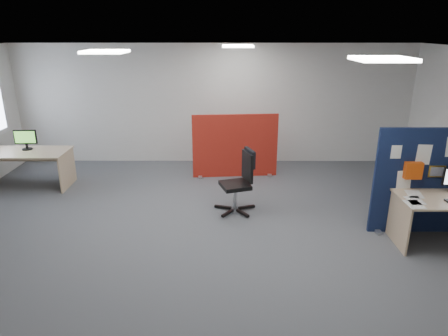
{
  "coord_description": "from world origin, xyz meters",
  "views": [
    {
      "loc": [
        0.26,
        -5.57,
        2.98
      ],
      "look_at": [
        0.24,
        0.11,
        1.0
      ],
      "focal_mm": 32.0,
      "sensor_mm": 36.0,
      "label": 1
    }
  ],
  "objects_px": {
    "second_desk": "(26,159)",
    "office_chair": "(241,177)",
    "red_divider": "(235,146)",
    "monitor_second": "(26,139)",
    "navy_divider": "(439,182)"
  },
  "relations": [
    {
      "from": "second_desk",
      "to": "office_chair",
      "type": "height_order",
      "value": "office_chair"
    },
    {
      "from": "red_divider",
      "to": "monitor_second",
      "type": "distance_m",
      "value": 4.16
    },
    {
      "from": "red_divider",
      "to": "second_desk",
      "type": "relative_size",
      "value": 1.06
    },
    {
      "from": "navy_divider",
      "to": "monitor_second",
      "type": "distance_m",
      "value": 7.4
    },
    {
      "from": "navy_divider",
      "to": "red_divider",
      "type": "xyz_separation_m",
      "value": [
        -3.0,
        2.46,
        -0.17
      ]
    },
    {
      "from": "navy_divider",
      "to": "monitor_second",
      "type": "bearing_deg",
      "value": 164.42
    },
    {
      "from": "navy_divider",
      "to": "red_divider",
      "type": "bearing_deg",
      "value": 140.68
    },
    {
      "from": "navy_divider",
      "to": "second_desk",
      "type": "bearing_deg",
      "value": 165.15
    },
    {
      "from": "office_chair",
      "to": "navy_divider",
      "type": "bearing_deg",
      "value": -32.53
    },
    {
      "from": "second_desk",
      "to": "office_chair",
      "type": "relative_size",
      "value": 1.57
    },
    {
      "from": "monitor_second",
      "to": "navy_divider",
      "type": "bearing_deg",
      "value": -18.02
    },
    {
      "from": "red_divider",
      "to": "navy_divider",
      "type": "bearing_deg",
      "value": -43.96
    },
    {
      "from": "red_divider",
      "to": "second_desk",
      "type": "height_order",
      "value": "red_divider"
    },
    {
      "from": "monitor_second",
      "to": "office_chair",
      "type": "distance_m",
      "value": 4.38
    },
    {
      "from": "office_chair",
      "to": "second_desk",
      "type": "bearing_deg",
      "value": 146.72
    }
  ]
}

